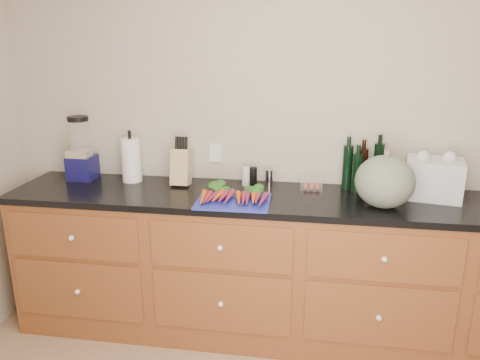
% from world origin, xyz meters
% --- Properties ---
extents(wall_back, '(4.10, 0.05, 2.60)m').
position_xyz_m(wall_back, '(0.00, 1.62, 1.30)').
color(wall_back, '#BEB39E').
rests_on(wall_back, ground).
extents(cabinets, '(3.60, 0.64, 0.90)m').
position_xyz_m(cabinets, '(0.00, 1.30, 0.45)').
color(cabinets, brown).
rests_on(cabinets, ground).
extents(countertop, '(3.64, 0.62, 0.04)m').
position_xyz_m(countertop, '(0.00, 1.30, 0.92)').
color(countertop, black).
rests_on(countertop, cabinets).
extents(cutting_board, '(0.43, 0.33, 0.01)m').
position_xyz_m(cutting_board, '(-0.40, 1.14, 0.95)').
color(cutting_board, '#202AA5').
rests_on(cutting_board, countertop).
extents(carrots, '(0.39, 0.29, 0.06)m').
position_xyz_m(carrots, '(-0.40, 1.18, 0.97)').
color(carrots, '#CF5118').
rests_on(carrots, cutting_board).
extents(squash, '(0.33, 0.33, 0.30)m').
position_xyz_m(squash, '(0.45, 1.20, 1.09)').
color(squash, '#556051').
rests_on(squash, countertop).
extents(blender_appliance, '(0.17, 0.17, 0.43)m').
position_xyz_m(blender_appliance, '(-1.49, 1.46, 1.13)').
color(blender_appliance, '#12104B').
rests_on(blender_appliance, countertop).
extents(paper_towel, '(0.13, 0.13, 0.29)m').
position_xyz_m(paper_towel, '(-1.14, 1.46, 1.08)').
color(paper_towel, white).
rests_on(paper_towel, countertop).
extents(knife_block, '(0.12, 0.12, 0.23)m').
position_xyz_m(knife_block, '(-0.79, 1.44, 1.06)').
color(knife_block, tan).
rests_on(knife_block, countertop).
extents(grinder_salt, '(0.05, 0.05, 0.12)m').
position_xyz_m(grinder_salt, '(-0.37, 1.48, 1.00)').
color(grinder_salt, silver).
rests_on(grinder_salt, countertop).
extents(grinder_pepper, '(0.05, 0.05, 0.12)m').
position_xyz_m(grinder_pepper, '(-0.33, 1.48, 1.00)').
color(grinder_pepper, black).
rests_on(grinder_pepper, countertop).
extents(canister_chrome, '(0.05, 0.05, 0.11)m').
position_xyz_m(canister_chrome, '(-0.22, 1.48, 1.00)').
color(canister_chrome, silver).
rests_on(canister_chrome, countertop).
extents(tomato_box, '(0.14, 0.11, 0.06)m').
position_xyz_m(tomato_box, '(0.05, 1.47, 0.97)').
color(tomato_box, white).
rests_on(tomato_box, countertop).
extents(bottles, '(0.25, 0.13, 0.30)m').
position_xyz_m(bottles, '(0.35, 1.51, 1.08)').
color(bottles, black).
rests_on(bottles, countertop).
extents(grocery_bag, '(0.36, 0.31, 0.23)m').
position_xyz_m(grocery_bag, '(0.76, 1.42, 1.06)').
color(grocery_bag, silver).
rests_on(grocery_bag, countertop).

